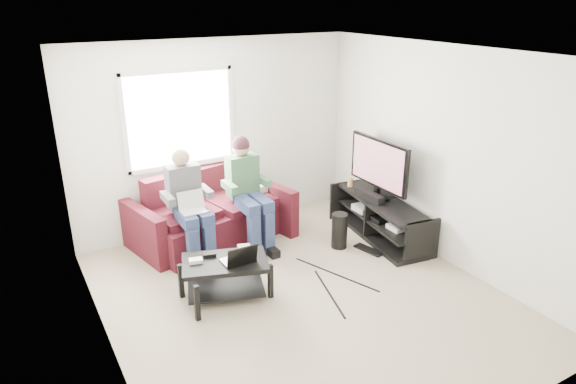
{
  "coord_description": "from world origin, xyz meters",
  "views": [
    {
      "loc": [
        -2.56,
        -4.13,
        3.12
      ],
      "look_at": [
        0.17,
        0.6,
        1.0
      ],
      "focal_mm": 32.0,
      "sensor_mm": 36.0,
      "label": 1
    }
  ],
  "objects_px": {
    "coffee_table": "(225,270)",
    "subwoofer": "(339,231)",
    "end_table": "(263,208)",
    "tv_stand": "(380,220)",
    "sofa": "(210,217)",
    "tv": "(379,165)"
  },
  "relations": [
    {
      "from": "sofa",
      "to": "end_table",
      "type": "height_order",
      "value": "sofa"
    },
    {
      "from": "tv_stand",
      "to": "sofa",
      "type": "bearing_deg",
      "value": 151.97
    },
    {
      "from": "coffee_table",
      "to": "end_table",
      "type": "height_order",
      "value": "end_table"
    },
    {
      "from": "coffee_table",
      "to": "end_table",
      "type": "bearing_deg",
      "value": 50.07
    },
    {
      "from": "end_table",
      "to": "sofa",
      "type": "bearing_deg",
      "value": -179.54
    },
    {
      "from": "tv",
      "to": "subwoofer",
      "type": "bearing_deg",
      "value": -173.53
    },
    {
      "from": "tv_stand",
      "to": "subwoofer",
      "type": "xyz_separation_m",
      "value": [
        -0.65,
        0.03,
        -0.01
      ]
    },
    {
      "from": "sofa",
      "to": "tv",
      "type": "height_order",
      "value": "tv"
    },
    {
      "from": "tv_stand",
      "to": "subwoofer",
      "type": "distance_m",
      "value": 0.65
    },
    {
      "from": "tv",
      "to": "tv_stand",
      "type": "bearing_deg",
      "value": -88.53
    },
    {
      "from": "tv_stand",
      "to": "end_table",
      "type": "relative_size",
      "value": 2.62
    },
    {
      "from": "coffee_table",
      "to": "tv",
      "type": "height_order",
      "value": "tv"
    },
    {
      "from": "subwoofer",
      "to": "coffee_table",
      "type": "bearing_deg",
      "value": -168.4
    },
    {
      "from": "tv_stand",
      "to": "tv",
      "type": "distance_m",
      "value": 0.77
    },
    {
      "from": "sofa",
      "to": "tv",
      "type": "bearing_deg",
      "value": -25.8
    },
    {
      "from": "coffee_table",
      "to": "subwoofer",
      "type": "bearing_deg",
      "value": 11.6
    },
    {
      "from": "sofa",
      "to": "end_table",
      "type": "xyz_separation_m",
      "value": [
        0.79,
        0.01,
        -0.05
      ]
    },
    {
      "from": "subwoofer",
      "to": "tv",
      "type": "bearing_deg",
      "value": 6.47
    },
    {
      "from": "coffee_table",
      "to": "tv",
      "type": "xyz_separation_m",
      "value": [
        2.42,
        0.44,
        0.67
      ]
    },
    {
      "from": "coffee_table",
      "to": "tv",
      "type": "relative_size",
      "value": 0.94
    },
    {
      "from": "sofa",
      "to": "subwoofer",
      "type": "distance_m",
      "value": 1.73
    },
    {
      "from": "end_table",
      "to": "tv",
      "type": "bearing_deg",
      "value": -38.67
    }
  ]
}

